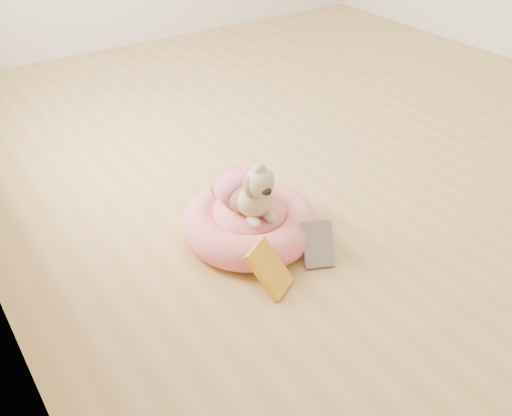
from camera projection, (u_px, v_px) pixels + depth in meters
floor at (338, 136)px, 3.35m from camera, size 4.50×4.50×0.00m
pet_bed at (250, 223)px, 2.49m from camera, size 0.60×0.60×0.15m
dog at (246, 181)px, 2.37m from camera, size 0.28×0.39×0.28m
book_yellow at (269, 269)px, 2.21m from camera, size 0.20×0.20×0.19m
book_white at (318, 244)px, 2.35m from camera, size 0.17×0.17×0.17m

